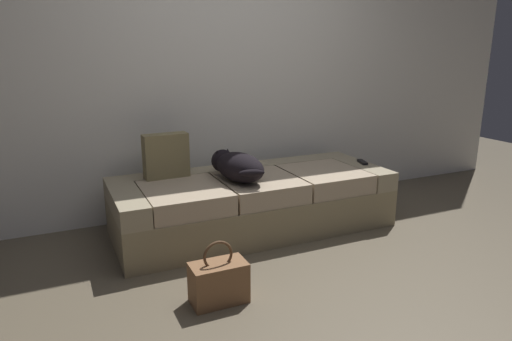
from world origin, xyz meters
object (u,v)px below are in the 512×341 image
Objects in this scene: dog_dark at (237,166)px; handbag at (219,282)px; throw_pillow at (166,156)px; couch at (253,202)px; tv_remote at (362,162)px.

dog_dark reaches higher than handbag.
couch is at bearing -19.71° from throw_pillow.
couch is at bearing 55.55° from handbag.
couch is 0.78m from throw_pillow.
throw_pillow is at bearing 146.74° from dog_dark.
couch is 3.47× the size of dog_dark.
throw_pillow is at bearing 160.29° from couch.
couch reaches higher than handbag.
throw_pillow reaches higher than tv_remote.
dog_dark reaches higher than couch.
couch is 1.13m from handbag.
couch is 5.76× the size of handbag.
throw_pillow reaches higher than couch.
handbag is (-0.64, -0.93, -0.10)m from couch.
handbag is at bearing -124.45° from couch.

